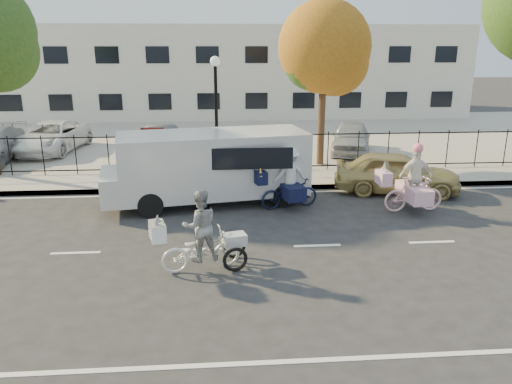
{
  "coord_description": "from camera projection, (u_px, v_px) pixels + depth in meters",
  "views": [
    {
      "loc": [
        0.55,
        -11.56,
        4.97
      ],
      "look_at": [
        1.53,
        1.2,
        1.1
      ],
      "focal_mm": 35.0,
      "sensor_mm": 36.0,
      "label": 1
    }
  ],
  "objects": [
    {
      "name": "street_sign",
      "position": [
        153.0,
        142.0,
        18.38
      ],
      "size": [
        0.85,
        0.06,
        1.8
      ],
      "color": "black",
      "rests_on": "sidewalk"
    },
    {
      "name": "unicorn_bike",
      "position": [
        413.0,
        187.0,
        14.98
      ],
      "size": [
        2.1,
        1.47,
        2.12
      ],
      "rotation": [
        0.0,
        0.0,
        1.63
      ],
      "color": "#FFC2CC",
      "rests_on": "ground"
    },
    {
      "name": "iron_fence",
      "position": [
        204.0,
        153.0,
        19.05
      ],
      "size": [
        58.0,
        0.06,
        1.5
      ],
      "primitive_type": null,
      "color": "black",
      "rests_on": "sidewalk"
    },
    {
      "name": "curb",
      "position": [
        203.0,
        189.0,
        17.23
      ],
      "size": [
        60.0,
        0.1,
        0.15
      ],
      "primitive_type": "cube",
      "color": "#A8A399",
      "rests_on": "ground"
    },
    {
      "name": "sidewalk",
      "position": [
        204.0,
        181.0,
        18.23
      ],
      "size": [
        60.0,
        2.2,
        0.15
      ],
      "primitive_type": "cube",
      "color": "#A8A399",
      "rests_on": "ground"
    },
    {
      "name": "tree_mid",
      "position": [
        327.0,
        52.0,
        19.28
      ],
      "size": [
        3.61,
        3.59,
        6.57
      ],
      "color": "#442D1D",
      "rests_on": "ground"
    },
    {
      "name": "white_van",
      "position": [
        209.0,
        165.0,
        15.72
      ],
      "size": [
        6.66,
        3.1,
        2.26
      ],
      "rotation": [
        0.0,
        0.0,
        0.17
      ],
      "color": "silver",
      "rests_on": "ground"
    },
    {
      "name": "lot_car_b",
      "position": [
        52.0,
        137.0,
        22.62
      ],
      "size": [
        2.84,
        5.1,
        1.35
      ],
      "primitive_type": "imported",
      "rotation": [
        0.0,
        0.0,
        -0.13
      ],
      "color": "white",
      "rests_on": "parking_lot"
    },
    {
      "name": "gold_sedan",
      "position": [
        397.0,
        173.0,
        16.91
      ],
      "size": [
        4.43,
        2.55,
        1.42
      ],
      "primitive_type": "imported",
      "rotation": [
        0.0,
        0.0,
        1.35
      ],
      "color": "tan",
      "rests_on": "ground"
    },
    {
      "name": "ground",
      "position": [
        199.0,
        249.0,
        12.43
      ],
      "size": [
        120.0,
        120.0,
        0.0
      ],
      "primitive_type": "plane",
      "color": "#333334"
    },
    {
      "name": "zebra_trike",
      "position": [
        201.0,
        240.0,
        11.14
      ],
      "size": [
        2.19,
        1.22,
        1.88
      ],
      "rotation": [
        0.0,
        0.0,
        1.82
      ],
      "color": "white",
      "rests_on": "ground"
    },
    {
      "name": "bull_bike",
      "position": [
        289.0,
        184.0,
        15.34
      ],
      "size": [
        2.12,
        1.48,
        1.91
      ],
      "rotation": [
        0.0,
        0.0,
        1.81
      ],
      "color": "black",
      "rests_on": "ground"
    },
    {
      "name": "road_markings",
      "position": [
        199.0,
        249.0,
        12.43
      ],
      "size": [
        60.0,
        9.52,
        0.01
      ],
      "primitive_type": null,
      "color": "silver",
      "rests_on": "ground"
    },
    {
      "name": "lot_car_d",
      "position": [
        351.0,
        138.0,
        22.38
      ],
      "size": [
        2.71,
        4.34,
        1.38
      ],
      "primitive_type": "imported",
      "rotation": [
        0.0,
        0.0,
        -0.29
      ],
      "color": "#A6A9AE",
      "rests_on": "parking_lot"
    },
    {
      "name": "lamppost",
      "position": [
        216.0,
        95.0,
        18.06
      ],
      "size": [
        0.36,
        0.36,
        4.33
      ],
      "color": "black",
      "rests_on": "sidewalk"
    },
    {
      "name": "parking_lot",
      "position": [
        208.0,
        137.0,
        26.73
      ],
      "size": [
        60.0,
        15.6,
        0.15
      ],
      "primitive_type": "cube",
      "color": "#A8A399",
      "rests_on": "ground"
    },
    {
      "name": "building",
      "position": [
        209.0,
        70.0,
        35.43
      ],
      "size": [
        34.0,
        10.0,
        6.0
      ],
      "primitive_type": "cube",
      "color": "silver",
      "rests_on": "ground"
    },
    {
      "name": "lot_car_c",
      "position": [
        163.0,
        141.0,
        21.95
      ],
      "size": [
        2.65,
        4.05,
        1.26
      ],
      "primitive_type": "imported",
      "rotation": [
        0.0,
        0.0,
        0.38
      ],
      "color": "#54565D",
      "rests_on": "parking_lot"
    }
  ]
}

